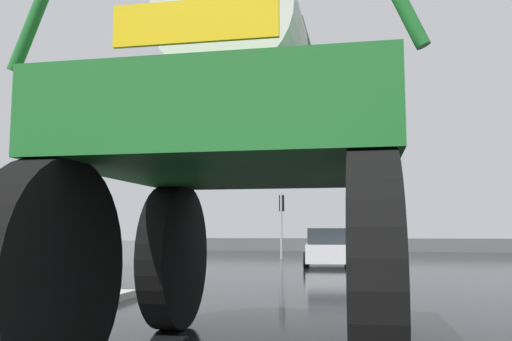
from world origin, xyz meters
name	(u,v)px	position (x,y,z in m)	size (l,w,h in m)	color
ground_plane	(317,272)	(0.00, 18.00, 0.00)	(120.00, 120.00, 0.00)	black
oversize_sprayer	(244,159)	(-0.03, 4.91, 2.22)	(3.72, 5.38, 4.43)	black
sedan_ahead	(327,248)	(0.21, 21.68, 0.71)	(2.06, 4.19, 1.52)	silver
traffic_signal_near_left	(70,168)	(-5.02, 10.17, 2.80)	(0.24, 0.54, 3.84)	#A8AAAF
traffic_signal_far_left	(282,211)	(-2.37, 27.46, 2.46)	(0.24, 0.55, 3.38)	#A8AAAF
bare_tree_left	(62,141)	(-8.61, 16.16, 4.49)	(3.03, 3.03, 5.80)	#473828
roadside_barrier	(334,245)	(0.00, 38.13, 0.45)	(26.90, 0.24, 0.90)	#59595B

